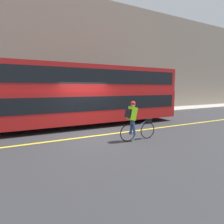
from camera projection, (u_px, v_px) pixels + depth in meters
The scene contains 7 objects.
ground_plane at pixel (94, 136), 8.15m from camera, with size 80.00×80.00×0.00m, color #2D2D30.
road_center_line at pixel (94, 136), 8.09m from camera, with size 50.00×0.14×0.01m, color yellow.
sidewalk_curb at pixel (67, 116), 13.45m from camera, with size 60.00×2.43×0.13m.
building_facade at pixel (61, 55), 14.02m from camera, with size 60.00×0.30×9.77m.
bus at pixel (85, 93), 10.22m from camera, with size 11.65×2.51×3.45m.
cyclist_on_bike at pixel (135, 120), 7.28m from camera, with size 1.73×0.32×1.68m.
street_sign_post at pixel (115, 96), 14.95m from camera, with size 0.36×0.09×2.49m.
Camera 1 is at (-2.72, -7.50, 2.19)m, focal length 28.00 mm.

